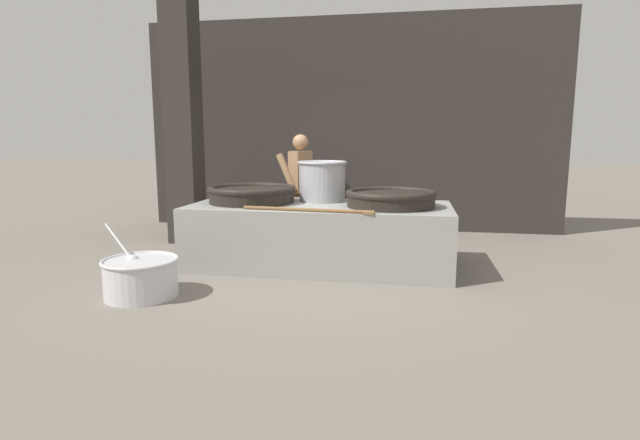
{
  "coord_description": "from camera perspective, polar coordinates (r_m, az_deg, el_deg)",
  "views": [
    {
      "loc": [
        1.1,
        -6.05,
        1.59
      ],
      "look_at": [
        0.0,
        0.0,
        0.58
      ],
      "focal_mm": 28.0,
      "sensor_mm": 36.0,
      "label": 1
    }
  ],
  "objects": [
    {
      "name": "cook",
      "position": [
        7.37,
        -2.29,
        3.87
      ],
      "size": [
        0.46,
        0.65,
        1.65
      ],
      "rotation": [
        0.0,
        0.0,
        2.9
      ],
      "color": "#9E7551",
      "rests_on": "ground_plane"
    },
    {
      "name": "giant_wok_far",
      "position": [
        6.06,
        8.09,
        2.53
      ],
      "size": [
        1.09,
        1.09,
        0.2
      ],
      "color": "black",
      "rests_on": "hearth_platform"
    },
    {
      "name": "ground_plane",
      "position": [
        6.35,
        0.0,
        -5.18
      ],
      "size": [
        60.0,
        60.0,
        0.0
      ],
      "primitive_type": "plane",
      "color": "slate"
    },
    {
      "name": "giant_wok_near",
      "position": [
        6.45,
        -7.8,
        3.02
      ],
      "size": [
        1.12,
        1.12,
        0.22
      ],
      "color": "black",
      "rests_on": "hearth_platform"
    },
    {
      "name": "stock_pot",
      "position": [
        6.55,
        0.26,
        4.57
      ],
      "size": [
        0.65,
        0.65,
        0.52
      ],
      "color": "#9E9EA3",
      "rests_on": "hearth_platform"
    },
    {
      "name": "stirring_paddle",
      "position": [
        5.59,
        -0.87,
        1.14
      ],
      "size": [
        1.53,
        0.2,
        0.04
      ],
      "rotation": [
        0.0,
        0.0,
        -0.09
      ],
      "color": "brown",
      "rests_on": "hearth_platform"
    },
    {
      "name": "back_wall",
      "position": [
        8.93,
        3.28,
        10.79
      ],
      "size": [
        7.27,
        0.24,
        3.65
      ],
      "primitive_type": "cube",
      "color": "#2D2826",
      "rests_on": "ground_plane"
    },
    {
      "name": "support_pillar",
      "position": [
        7.93,
        -15.36,
        10.67
      ],
      "size": [
        0.45,
        0.45,
        3.65
      ],
      "primitive_type": "cube",
      "color": "#2D2826",
      "rests_on": "ground_plane"
    },
    {
      "name": "prep_bowl_vegetables",
      "position": [
        5.38,
        -19.8,
        -6.01
      ],
      "size": [
        0.92,
        0.76,
        0.69
      ],
      "color": "silver",
      "rests_on": "ground_plane"
    },
    {
      "name": "hearth_platform",
      "position": [
        6.26,
        0.0,
        -1.75
      ],
      "size": [
        3.22,
        1.42,
        0.77
      ],
      "color": "gray",
      "rests_on": "ground_plane"
    }
  ]
}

